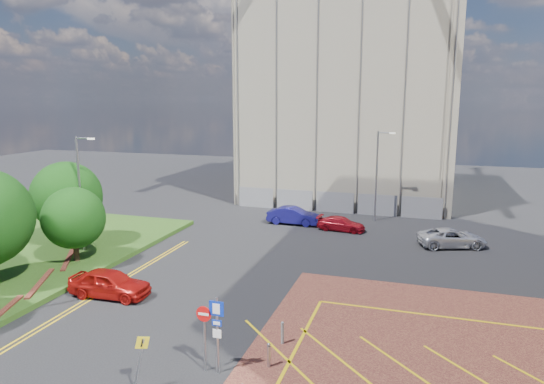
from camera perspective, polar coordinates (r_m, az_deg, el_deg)
The scene contains 13 objects.
ground at distance 20.16m, azimuth -8.97°, elevation -21.46°, with size 140.00×140.00×0.00m, color black.
tree_c at distance 33.83m, azimuth -22.30°, elevation -2.85°, with size 4.00×4.00×4.90m.
tree_d at distance 37.84m, azimuth -23.01°, elevation -0.46°, with size 5.00×5.00×6.08m.
lamp_left_far at distance 35.63m, azimuth -21.58°, elevation 0.28°, with size 1.53×0.16×8.00m.
lamp_back at distance 43.80m, azimuth 12.31°, elevation 2.24°, with size 1.53×0.16×8.00m.
sign_cluster at distance 19.86m, azimuth -7.04°, elevation -15.46°, with size 1.17×0.12×3.20m.
warning_sign at distance 19.45m, azimuth -15.26°, elevation -18.13°, with size 0.74×0.42×2.25m.
construction_building at distance 55.72m, azimuth 9.49°, elevation 10.99°, with size 21.20×19.20×22.00m, color #A09583.
construction_fence at distance 46.71m, azimuth 8.60°, elevation -1.29°, with size 21.60×0.06×2.00m, color gray.
car_red_left at distance 28.57m, azimuth -18.54°, elevation -10.13°, with size 1.82×4.53×1.54m, color #A8120E.
car_blue_back at distance 42.30m, azimuth 2.55°, elevation -2.80°, with size 1.59×4.55×1.50m, color navy.
car_red_back at distance 40.65m, azimuth 8.14°, elevation -3.72°, with size 1.61×3.97×1.15m, color #A20D1A.
car_silver_back at distance 38.26m, azimuth 20.42°, elevation -5.07°, with size 2.27×4.92×1.37m, color silver.
Camera 1 is at (7.81, -15.17, 10.74)m, focal length 32.00 mm.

